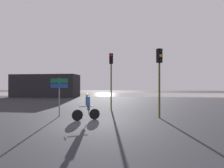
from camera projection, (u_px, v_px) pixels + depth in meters
ground_plane at (92, 122)px, 9.85m from camera, size 120.00×120.00×0.00m
water_strip at (124, 94)px, 39.60m from camera, size 80.00×16.00×0.01m
distant_building at (46, 86)px, 31.43m from camera, size 11.63×4.00×3.99m
traffic_light_center at (111, 71)px, 15.26m from camera, size 0.33×0.35×4.88m
traffic_light_near_right at (159, 70)px, 11.23m from camera, size 0.40×0.42×4.45m
direction_sign_post at (59, 90)px, 11.73m from camera, size 1.07×0.30×2.60m
cyclist at (87, 106)px, 10.50m from camera, size 1.50×0.89×1.62m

